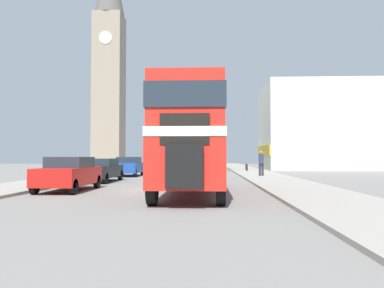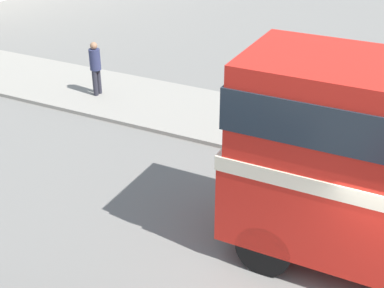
# 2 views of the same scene
# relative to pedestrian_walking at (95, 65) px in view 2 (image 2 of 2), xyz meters

# --- Properties ---
(pedestrian_walking) EXTENTS (0.37, 0.37, 1.83)m
(pedestrian_walking) POSITION_rel_pedestrian_walking_xyz_m (0.00, 0.00, 0.00)
(pedestrian_walking) COLOR #282833
(pedestrian_walking) RESTS_ON sidewalk_right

